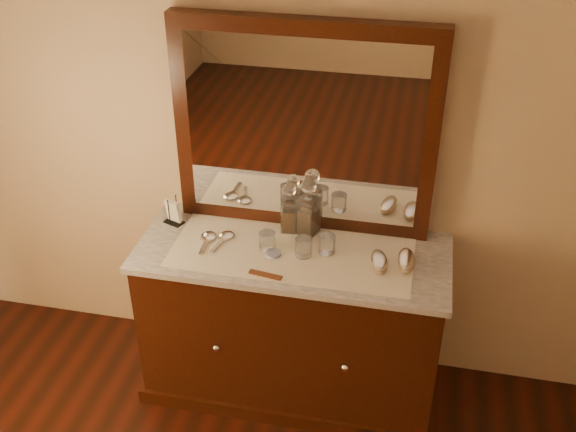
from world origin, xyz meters
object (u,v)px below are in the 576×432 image
object	(u,v)px
decanter_left	(289,212)
decanter_right	(308,212)
mirror_frame	(304,129)
comb	(265,275)
pin_dish	(273,253)
hand_mirror_inner	(224,237)
dresser_cabinet	(292,323)
brush_near	(379,262)
brush_far	(406,260)
hand_mirror_outer	(207,239)
napkin_rack	(173,213)

from	to	relation	value
decanter_left	decanter_right	bearing A→B (deg)	-2.48
mirror_frame	comb	size ratio (longest dim) A/B	7.93
pin_dish	decanter_right	distance (m)	0.27
mirror_frame	decanter_left	world-z (taller)	mirror_frame
comb	decanter_right	size ratio (longest dim) A/B	0.52
decanter_right	hand_mirror_inner	distance (m)	0.41
dresser_cabinet	decanter_right	size ratio (longest dim) A/B	4.82
brush_near	brush_far	world-z (taller)	same
comb	hand_mirror_inner	world-z (taller)	hand_mirror_inner
decanter_right	brush_far	distance (m)	0.51
pin_dish	decanter_left	world-z (taller)	decanter_left
hand_mirror_inner	hand_mirror_outer	bearing A→B (deg)	-159.82
mirror_frame	brush_near	size ratio (longest dim) A/B	6.90
comb	napkin_rack	size ratio (longest dim) A/B	1.06
dresser_cabinet	pin_dish	bearing A→B (deg)	-145.56
decanter_left	brush_near	xyz separation A→B (m)	(0.45, -0.20, -0.08)
dresser_cabinet	hand_mirror_inner	size ratio (longest dim) A/B	7.50
dresser_cabinet	mirror_frame	xyz separation A→B (m)	(0.00, 0.25, 0.94)
decanter_left	brush_far	xyz separation A→B (m)	(0.56, -0.17, -0.08)
napkin_rack	hand_mirror_outer	xyz separation A→B (m)	(0.21, -0.12, -0.05)
comb	brush_far	bearing A→B (deg)	27.71
pin_dish	hand_mirror_inner	size ratio (longest dim) A/B	0.39
mirror_frame	hand_mirror_inner	xyz separation A→B (m)	(-0.33, -0.22, -0.49)
napkin_rack	mirror_frame	bearing A→B (deg)	12.23
decanter_right	decanter_left	bearing A→B (deg)	177.52
napkin_rack	hand_mirror_inner	distance (m)	0.30
decanter_right	pin_dish	bearing A→B (deg)	-119.72
brush_far	hand_mirror_inner	bearing A→B (deg)	178.00
pin_dish	decanter_right	world-z (taller)	decanter_right
pin_dish	decanter_right	bearing A→B (deg)	60.28
brush_near	hand_mirror_inner	size ratio (longest dim) A/B	0.93
comb	decanter_right	xyz separation A→B (m)	(0.12, 0.37, 0.11)
dresser_cabinet	hand_mirror_inner	xyz separation A→B (m)	(-0.33, 0.02, 0.45)
comb	brush_far	size ratio (longest dim) A/B	0.88
comb	decanter_left	world-z (taller)	decanter_left
pin_dish	hand_mirror_inner	world-z (taller)	hand_mirror_inner
mirror_frame	decanter_left	bearing A→B (deg)	-120.06
comb	brush_near	distance (m)	0.51
comb	brush_far	xyz separation A→B (m)	(0.59, 0.21, 0.02)
mirror_frame	comb	world-z (taller)	mirror_frame
pin_dish	comb	bearing A→B (deg)	-88.75
brush_far	hand_mirror_inner	world-z (taller)	brush_far
decanter_left	mirror_frame	bearing A→B (deg)	59.94
decanter_right	hand_mirror_outer	bearing A→B (deg)	-160.16
decanter_left	hand_mirror_outer	size ratio (longest dim) A/B	1.30
pin_dish	hand_mirror_inner	distance (m)	0.26
brush_near	hand_mirror_outer	xyz separation A→B (m)	(-0.81, 0.04, -0.01)
napkin_rack	brush_near	xyz separation A→B (m)	(1.01, -0.15, -0.03)
pin_dish	hand_mirror_outer	size ratio (longest dim) A/B	0.37
pin_dish	hand_mirror_outer	xyz separation A→B (m)	(-0.33, 0.05, 0.00)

